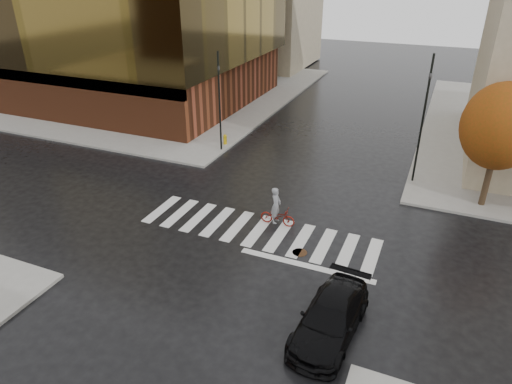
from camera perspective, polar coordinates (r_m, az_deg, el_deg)
ground at (r=21.84m, az=-0.27°, el=-5.50°), size 120.00×120.00×0.00m
sidewalk_nw at (r=48.71m, az=-13.63°, el=12.47°), size 30.00×30.00×0.15m
crosswalk at (r=22.22m, az=0.24°, el=-4.85°), size 12.00×3.00×0.01m
office_glass at (r=45.68m, az=-18.25°, el=21.49°), size 27.00×19.00×16.00m
tree_ne_a at (r=25.51m, az=28.29°, el=7.20°), size 3.80×3.80×6.50m
sedan at (r=16.60m, az=9.28°, el=-15.28°), size 2.24×4.73×1.33m
cyclist at (r=22.43m, az=2.64°, el=-2.55°), size 1.77×0.70×1.99m
traffic_light_nw at (r=30.31m, az=-4.60°, el=11.76°), size 0.20×0.18×6.53m
traffic_light_ne at (r=26.96m, az=20.27°, el=9.36°), size 0.20×0.22×7.29m
fire_hydrant at (r=32.24m, az=-3.89°, el=6.66°), size 0.25×0.25×0.71m
manhole at (r=20.76m, az=5.48°, el=-7.53°), size 0.88×0.88×0.01m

